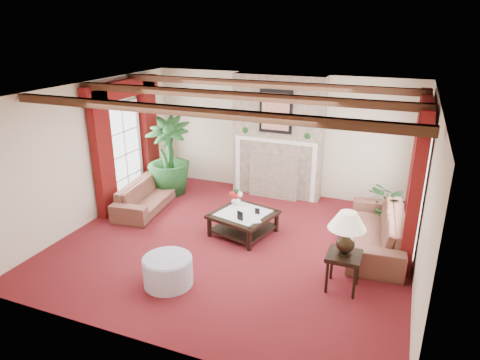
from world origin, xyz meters
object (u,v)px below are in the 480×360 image
at_px(side_table, 343,271).
at_px(ottoman, 168,271).
at_px(coffee_table, 243,223).
at_px(sofa_right, 377,224).
at_px(potted_palm, 170,173).
at_px(sofa_left, 147,191).

relative_size(side_table, ottoman, 0.77).
bearing_deg(coffee_table, sofa_right, 24.01).
distance_m(sofa_right, potted_palm, 4.73).
distance_m(sofa_left, potted_palm, 0.91).
bearing_deg(coffee_table, side_table, -14.22).
distance_m(sofa_right, coffee_table, 2.38).
xyz_separation_m(coffee_table, side_table, (2.00, -1.08, 0.08)).
xyz_separation_m(coffee_table, ottoman, (-0.46, -1.94, 0.01)).
height_order(potted_palm, coffee_table, potted_palm).
distance_m(sofa_left, ottoman, 2.97).
xyz_separation_m(sofa_right, coffee_table, (-2.33, -0.40, -0.23)).
height_order(potted_palm, ottoman, potted_palm).
relative_size(sofa_left, sofa_right, 0.85).
xyz_separation_m(potted_palm, coffee_table, (2.31, -1.27, -0.29)).
height_order(sofa_right, side_table, sofa_right).
bearing_deg(side_table, coffee_table, 151.47).
bearing_deg(side_table, ottoman, -160.78).
distance_m(coffee_table, side_table, 2.27).
distance_m(coffee_table, ottoman, 1.99).
xyz_separation_m(sofa_left, potted_palm, (0.01, 0.90, 0.12)).
bearing_deg(sofa_left, potted_palm, -7.81).
xyz_separation_m(sofa_left, coffee_table, (2.32, -0.37, -0.16)).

